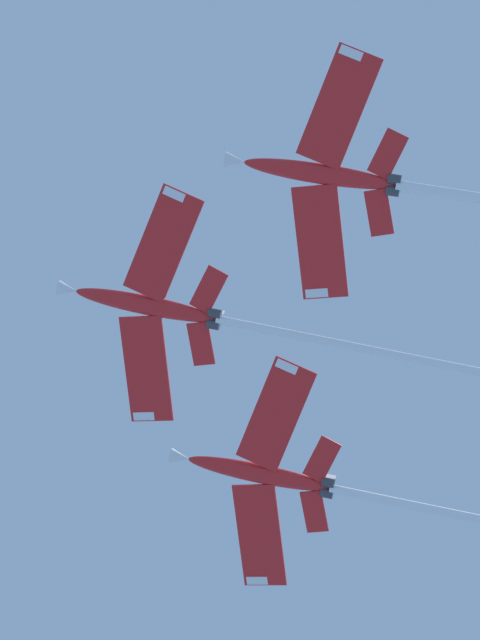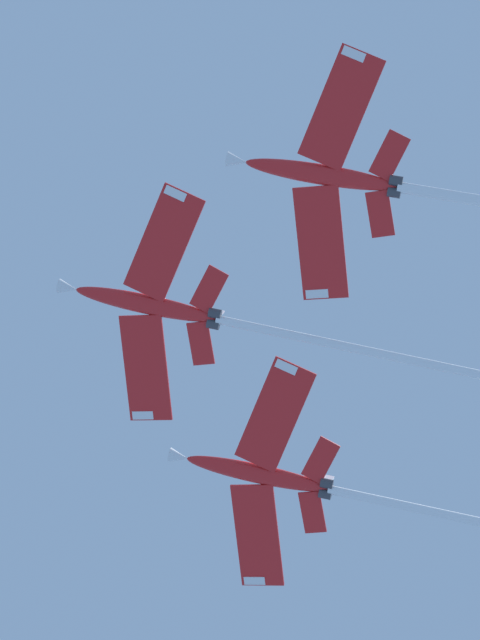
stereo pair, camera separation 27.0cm
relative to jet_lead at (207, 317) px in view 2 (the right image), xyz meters
name	(u,v)px [view 2 (the right image)]	position (x,y,z in m)	size (l,w,h in m)	color
jet_lead	(207,317)	(0.00, 0.00, 0.00)	(30.22, 33.11, 10.34)	red
jet_left_wing	(418,190)	(19.34, 2.49, -2.90)	(32.44, 34.77, 10.33)	red
jet_right_wing	(314,486)	(-2.25, 15.80, -2.85)	(29.19, 31.09, 10.77)	red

